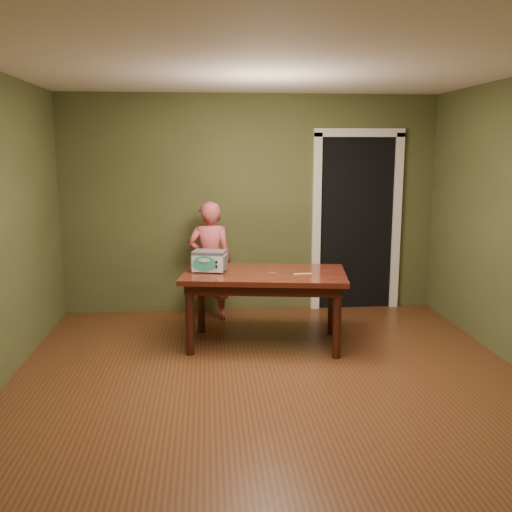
{
  "coord_description": "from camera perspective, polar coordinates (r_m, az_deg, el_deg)",
  "views": [
    {
      "loc": [
        -0.53,
        -4.33,
        1.95
      ],
      "look_at": [
        -0.07,
        1.0,
        0.95
      ],
      "focal_mm": 40.0,
      "sensor_mm": 36.0,
      "label": 1
    }
  ],
  "objects": [
    {
      "name": "room_shell",
      "position": [
        4.37,
        2.0,
        7.4
      ],
      "size": [
        4.52,
        5.02,
        2.61
      ],
      "color": "#4E542D",
      "rests_on": "ground"
    },
    {
      "name": "baking_pan",
      "position": [
        5.55,
        1.61,
        -1.78
      ],
      "size": [
        0.1,
        0.1,
        0.02
      ],
      "color": "silver",
      "rests_on": "dining_table"
    },
    {
      "name": "child",
      "position": [
        6.58,
        -4.62,
        -0.5
      ],
      "size": [
        0.51,
        0.34,
        1.38
      ],
      "primitive_type": "imported",
      "rotation": [
        0.0,
        0.0,
        3.13
      ],
      "color": "#C95258",
      "rests_on": "floor"
    },
    {
      "name": "toy_oven",
      "position": [
        5.7,
        -4.69,
        -0.43
      ],
      "size": [
        0.38,
        0.29,
        0.21
      ],
      "rotation": [
        0.0,
        0.0,
        -0.21
      ],
      "color": "#4C4F54",
      "rests_on": "dining_table"
    },
    {
      "name": "spatula",
      "position": [
        5.6,
        4.7,
        -1.78
      ],
      "size": [
        0.18,
        0.04,
        0.01
      ],
      "primitive_type": "cube",
      "rotation": [
        0.0,
        0.0,
        0.07
      ],
      "color": "#E3B762",
      "rests_on": "dining_table"
    },
    {
      "name": "floor",
      "position": [
        4.78,
        1.86,
        -13.5
      ],
      "size": [
        5.0,
        5.0,
        0.0
      ],
      "primitive_type": "plane",
      "color": "brown",
      "rests_on": "ground"
    },
    {
      "name": "doorway",
      "position": [
        7.4,
        9.41,
        3.49
      ],
      "size": [
        1.1,
        0.66,
        2.25
      ],
      "color": "black",
      "rests_on": "ground"
    },
    {
      "name": "dining_table",
      "position": [
        5.7,
        0.86,
        -2.6
      ],
      "size": [
        1.72,
        1.13,
        0.75
      ],
      "rotation": [
        0.0,
        0.0,
        -0.15
      ],
      "color": "#35150C",
      "rests_on": "floor"
    }
  ]
}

